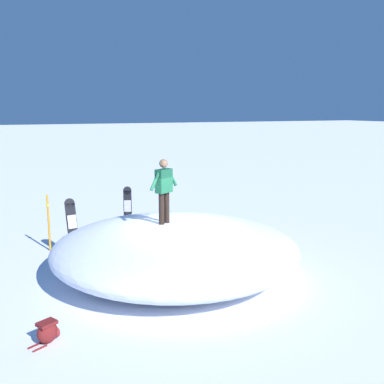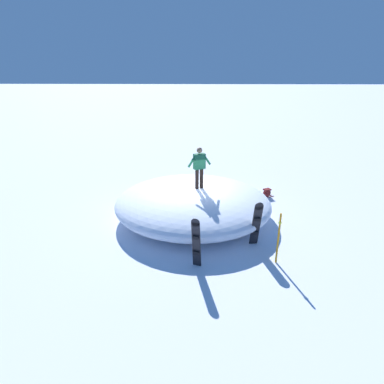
% 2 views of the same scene
% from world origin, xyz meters
% --- Properties ---
extents(ground, '(240.00, 240.00, 0.00)m').
position_xyz_m(ground, '(0.00, 0.00, 0.00)').
color(ground, white).
extents(snow_mound, '(8.84, 8.83, 1.32)m').
position_xyz_m(snow_mound, '(0.08, -0.03, 0.66)').
color(snow_mound, white).
rests_on(snow_mound, ground).
extents(snowboarder_standing, '(0.92, 0.55, 1.64)m').
position_xyz_m(snowboarder_standing, '(0.33, -0.13, 2.26)').
color(snowboarder_standing, black).
rests_on(snowboarder_standing, snow_mound).
extents(snowboard_primary_upright, '(0.35, 0.40, 1.71)m').
position_xyz_m(snowboard_primary_upright, '(2.28, -2.30, 0.89)').
color(snowboard_primary_upright, black).
rests_on(snowboard_primary_upright, ground).
extents(snowboard_secondary_upright, '(0.32, 0.29, 1.71)m').
position_xyz_m(snowboard_secondary_upright, '(0.27, -3.62, 0.88)').
color(snowboard_secondary_upright, black).
rests_on(snowboard_secondary_upright, ground).
extents(backpack_near, '(0.61, 0.46, 0.42)m').
position_xyz_m(backpack_near, '(3.53, 2.28, 0.22)').
color(backpack_near, maroon).
rests_on(backpack_near, ground).
extents(trail_marker_pole, '(0.10, 0.10, 1.70)m').
position_xyz_m(trail_marker_pole, '(2.80, -3.27, 0.90)').
color(trail_marker_pole, orange).
rests_on(trail_marker_pole, ground).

